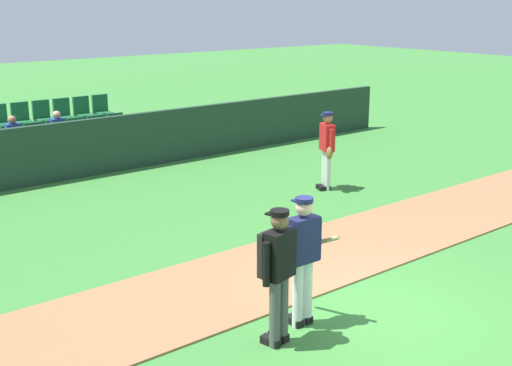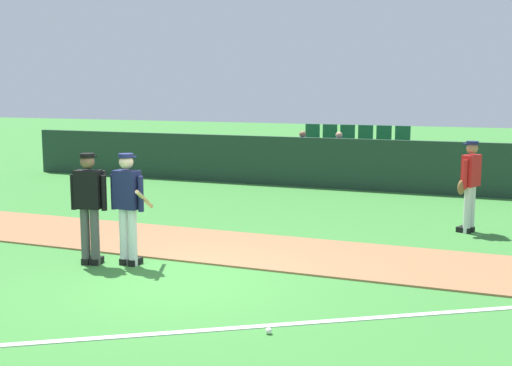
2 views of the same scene
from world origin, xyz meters
TOP-DOWN VIEW (x-y plane):
  - ground_plane at (0.00, 0.00)m, footprint 80.00×80.00m
  - infield_dirt_path at (0.00, 2.06)m, footprint 28.00×2.25m
  - dugout_fence at (0.00, 9.36)m, footprint 20.00×0.16m
  - stadium_bleachers at (-0.01, 10.80)m, footprint 3.90×2.10m
  - batter_navy_jersey at (-1.07, 0.47)m, footprint 0.68×0.78m
  - umpire_home_plate at (-1.65, 0.30)m, footprint 0.58×0.36m
  - runner_red_jersey at (3.70, 4.89)m, footprint 0.42×0.62m

SIDE VIEW (x-z plane):
  - ground_plane at x=0.00m, z-range 0.00..0.00m
  - infield_dirt_path at x=0.00m, z-range 0.00..0.03m
  - stadium_bleachers at x=-0.01m, z-range -0.34..1.31m
  - dugout_fence at x=0.00m, z-range 0.00..1.39m
  - runner_red_jersey at x=3.70m, z-range 0.08..1.84m
  - batter_navy_jersey at x=-1.07m, z-range 0.09..1.85m
  - umpire_home_plate at x=-1.65m, z-range 0.12..1.88m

